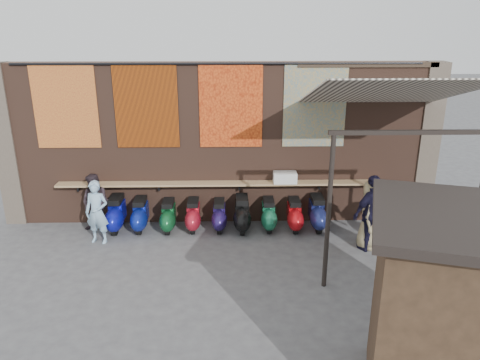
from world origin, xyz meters
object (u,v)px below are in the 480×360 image
at_px(shopper_navy, 372,213).
at_px(shopper_grey, 430,225).
at_px(scooter_stool_4, 219,216).
at_px(scooter_stool_5, 242,214).
at_px(shelf_box, 285,177).
at_px(scooter_stool_2, 168,216).
at_px(diner_right, 96,203).
at_px(scooter_stool_6, 269,215).
at_px(diner_left, 97,212).
at_px(scooter_stool_1, 140,215).
at_px(market_stall, 477,325).
at_px(scooter_stool_7, 294,215).
at_px(scooter_stool_3, 193,215).
at_px(scooter_stool_0, 116,214).
at_px(shopper_tan, 370,214).
at_px(scooter_stool_8, 317,213).

distance_m(shopper_navy, shopper_grey, 1.20).
height_order(scooter_stool_4, scooter_stool_5, scooter_stool_5).
distance_m(shelf_box, scooter_stool_2, 3.02).
relative_size(scooter_stool_4, diner_right, 0.53).
distance_m(scooter_stool_6, diner_left, 4.08).
height_order(scooter_stool_1, diner_right, diner_right).
xyz_separation_m(scooter_stool_1, scooter_stool_6, (3.16, -0.02, -0.02)).
bearing_deg(scooter_stool_1, market_stall, -47.25).
distance_m(shopper_grey, market_stall, 4.27).
bearing_deg(scooter_stool_5, scooter_stool_7, 0.11).
distance_m(scooter_stool_4, shopper_navy, 3.64).
bearing_deg(shopper_navy, scooter_stool_3, -41.16).
bearing_deg(scooter_stool_5, scooter_stool_4, 175.89).
height_order(scooter_stool_7, diner_right, diner_right).
xyz_separation_m(scooter_stool_0, scooter_stool_7, (4.38, -0.05, -0.04)).
xyz_separation_m(shelf_box, scooter_stool_6, (-0.41, -0.27, -0.88)).
height_order(scooter_stool_1, scooter_stool_3, scooter_stool_1).
distance_m(scooter_stool_7, shopper_grey, 3.13).
xyz_separation_m(scooter_stool_6, shopper_navy, (2.21, -1.12, 0.50)).
bearing_deg(shopper_navy, scooter_stool_1, -37.62).
xyz_separation_m(shelf_box, market_stall, (1.74, -5.99, 0.09)).
xyz_separation_m(diner_left, shopper_tan, (6.21, -0.38, 0.05)).
distance_m(scooter_stool_3, market_stall, 7.06).
bearing_deg(shelf_box, shopper_navy, -37.69).
bearing_deg(scooter_stool_5, scooter_stool_2, 179.54).
height_order(scooter_stool_3, diner_right, diner_right).
distance_m(scooter_stool_6, shopper_tan, 2.45).
xyz_separation_m(shelf_box, scooter_stool_4, (-1.63, -0.27, -0.89)).
distance_m(diner_left, shopper_navy, 6.24).
relative_size(shelf_box, diner_right, 0.39).
height_order(scooter_stool_2, market_stall, market_stall).
xyz_separation_m(scooter_stool_2, scooter_stool_6, (2.46, 0.02, 0.00)).
xyz_separation_m(scooter_stool_5, scooter_stool_8, (1.86, 0.04, -0.01)).
relative_size(diner_left, diner_right, 1.03).
bearing_deg(scooter_stool_6, scooter_stool_7, -3.30).
height_order(scooter_stool_6, diner_left, diner_left).
bearing_deg(scooter_stool_8, shopper_tan, -45.01).
bearing_deg(diner_left, scooter_stool_2, 32.43).
bearing_deg(diner_left, scooter_stool_6, 20.08).
bearing_deg(market_stall, shopper_navy, 105.93).
height_order(scooter_stool_1, scooter_stool_7, scooter_stool_1).
height_order(scooter_stool_6, shopper_tan, shopper_tan).
relative_size(scooter_stool_8, shopper_navy, 0.49).
relative_size(scooter_stool_3, shopper_navy, 0.45).
height_order(scooter_stool_8, shopper_tan, shopper_tan).
distance_m(scooter_stool_5, scooter_stool_6, 0.66).
relative_size(scooter_stool_7, scooter_stool_8, 0.93).
bearing_deg(scooter_stool_1, shopper_tan, -10.83).
bearing_deg(shopper_navy, scooter_stool_8, -73.50).
xyz_separation_m(scooter_stool_5, shopper_tan, (2.86, -0.96, 0.38)).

